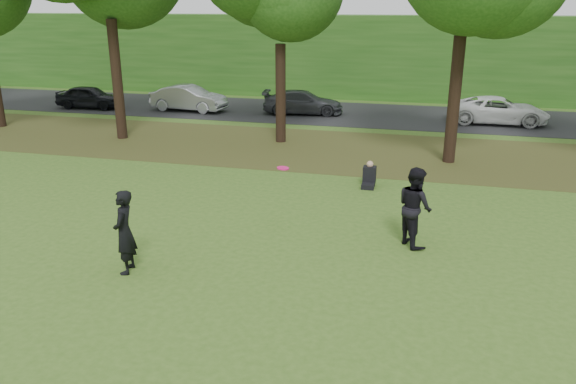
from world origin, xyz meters
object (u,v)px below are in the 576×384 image
(frisbee, at_px, (283,168))
(player_right, at_px, (415,207))
(player_left, at_px, (124,232))
(seated_person, at_px, (369,177))

(frisbee, bearing_deg, player_right, 27.62)
(player_right, bearing_deg, player_left, 83.61)
(player_left, height_order, player_right, player_right)
(player_right, distance_m, seated_person, 4.76)
(frisbee, relative_size, seated_person, 0.37)
(player_left, height_order, frisbee, frisbee)
(player_left, xyz_separation_m, player_right, (6.12, 3.10, 0.04))
(frisbee, distance_m, seated_person, 6.41)
(player_left, distance_m, player_right, 6.86)
(frisbee, bearing_deg, seated_person, 77.28)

